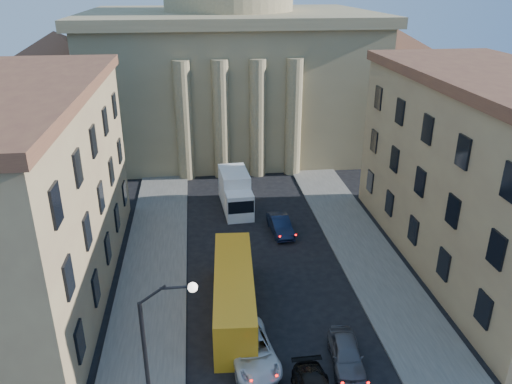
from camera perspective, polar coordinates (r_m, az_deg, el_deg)
The scene contains 11 objects.
sidewalk_left at distance 35.21m, azimuth -12.16°, elevation -13.38°, with size 5.00×60.00×0.15m, color #52514B.
sidewalk_right at distance 37.41m, azimuth 15.26°, elevation -11.30°, with size 5.00×60.00×0.15m, color #52514B.
church at distance 66.44m, azimuth -3.00°, elevation 15.56°, with size 68.02×28.76×36.60m.
building_left at distance 36.98m, azimuth -25.88°, elevation -0.38°, with size 11.60×26.60×14.70m.
building_right at distance 41.08m, azimuth 25.39°, elevation 1.96°, with size 11.60×26.60×14.70m.
street_lamp at distance 24.04m, azimuth -11.26°, elevation -17.49°, with size 2.62×0.44×8.83m.
car_left_mid at distance 30.63m, azimuth -0.54°, elevation -17.54°, with size 2.58×5.58×1.55m, color silver.
car_right_far at distance 30.87m, azimuth 10.28°, elevation -17.70°, with size 1.76×4.39×1.49m, color #525157.
car_right_distant at distance 44.09m, azimuth 2.79°, elevation -3.79°, with size 1.58×4.52×1.49m, color black.
city_bus at distance 33.68m, azimuth -2.53°, elevation -11.32°, with size 3.25×11.26×3.13m.
box_truck at distance 48.23m, azimuth -2.34°, elevation -0.06°, with size 2.96×6.65×3.57m.
Camera 1 is at (-4.70, -10.20, 20.82)m, focal length 35.00 mm.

